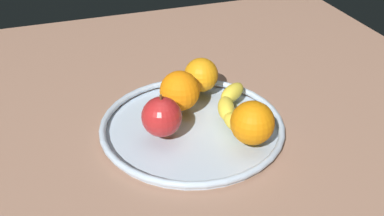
{
  "coord_description": "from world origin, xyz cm",
  "views": [
    {
      "loc": [
        64.89,
        -22.28,
        48.86
      ],
      "look_at": [
        0.0,
        0.0,
        4.8
      ],
      "focal_mm": 42.88,
      "sensor_mm": 36.0,
      "label": 1
    }
  ],
  "objects_px": {
    "orange_front_right": "(252,123)",
    "orange_front_left": "(180,91)",
    "fruit_bowl": "(192,126)",
    "banana": "(233,109)",
    "apple": "(162,117)",
    "orange_center": "(201,75)"
  },
  "relations": [
    {
      "from": "fruit_bowl",
      "to": "orange_center",
      "type": "distance_m",
      "value": 0.12
    },
    {
      "from": "orange_front_left",
      "to": "fruit_bowl",
      "type": "bearing_deg",
      "value": 6.68
    },
    {
      "from": "fruit_bowl",
      "to": "orange_front_left",
      "type": "bearing_deg",
      "value": -173.32
    },
    {
      "from": "orange_front_right",
      "to": "orange_front_left",
      "type": "height_order",
      "value": "same"
    },
    {
      "from": "orange_center",
      "to": "orange_front_left",
      "type": "xyz_separation_m",
      "value": [
        0.05,
        -0.06,
        0.0
      ]
    },
    {
      "from": "orange_front_right",
      "to": "orange_center",
      "type": "distance_m",
      "value": 0.19
    },
    {
      "from": "banana",
      "to": "orange_front_left",
      "type": "relative_size",
      "value": 2.36
    },
    {
      "from": "apple",
      "to": "orange_front_left",
      "type": "relative_size",
      "value": 1.04
    },
    {
      "from": "orange_front_left",
      "to": "orange_center",
      "type": "bearing_deg",
      "value": 130.23
    },
    {
      "from": "fruit_bowl",
      "to": "banana",
      "type": "xyz_separation_m",
      "value": [
        0.01,
        0.08,
        0.02
      ]
    },
    {
      "from": "banana",
      "to": "orange_front_left",
      "type": "distance_m",
      "value": 0.1
    },
    {
      "from": "banana",
      "to": "apple",
      "type": "relative_size",
      "value": 2.27
    },
    {
      "from": "fruit_bowl",
      "to": "orange_center",
      "type": "xyz_separation_m",
      "value": [
        -0.1,
        0.05,
        0.04
      ]
    },
    {
      "from": "orange_center",
      "to": "orange_front_left",
      "type": "distance_m",
      "value": 0.08
    },
    {
      "from": "apple",
      "to": "banana",
      "type": "bearing_deg",
      "value": 94.82
    },
    {
      "from": "orange_front_right",
      "to": "orange_center",
      "type": "bearing_deg",
      "value": -173.49
    },
    {
      "from": "orange_front_right",
      "to": "banana",
      "type": "bearing_deg",
      "value": 179.67
    },
    {
      "from": "orange_center",
      "to": "orange_front_left",
      "type": "height_order",
      "value": "orange_front_left"
    },
    {
      "from": "orange_front_right",
      "to": "orange_front_left",
      "type": "distance_m",
      "value": 0.16
    },
    {
      "from": "fruit_bowl",
      "to": "orange_center",
      "type": "relative_size",
      "value": 4.93
    },
    {
      "from": "apple",
      "to": "orange_center",
      "type": "relative_size",
      "value": 1.15
    },
    {
      "from": "banana",
      "to": "orange_center",
      "type": "xyz_separation_m",
      "value": [
        -0.11,
        -0.02,
        0.02
      ]
    }
  ]
}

